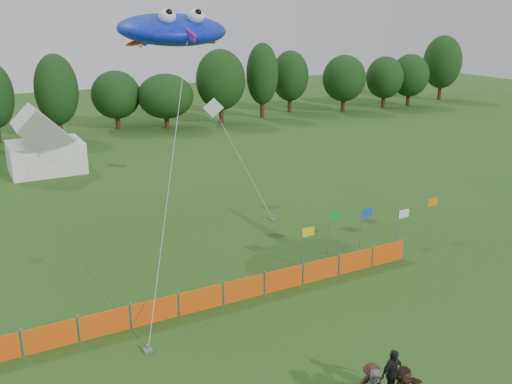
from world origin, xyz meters
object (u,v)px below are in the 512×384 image
stingray_kite (171,30)px  tent_right (45,147)px  barrier_fence (223,294)px  spectator_d (392,373)px

stingray_kite → tent_right: bearing=111.4°
barrier_fence → stingray_kite: 15.66m
tent_right → barrier_fence: bearing=-83.1°
tent_right → stingray_kite: size_ratio=0.25×
tent_right → barrier_fence: size_ratio=0.27×
spectator_d → barrier_fence: bearing=98.2°
spectator_d → stingray_kite: stingray_kite is taller
barrier_fence → stingray_kite: size_ratio=0.92×
tent_right → barrier_fence: 25.65m
tent_right → spectator_d: 33.88m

